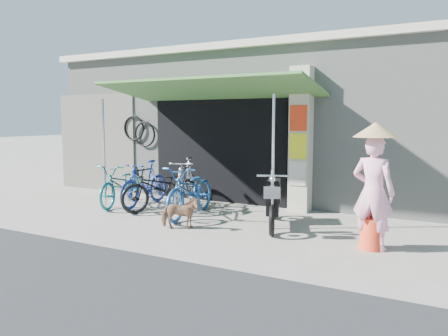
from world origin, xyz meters
The scene contains 13 objects.
ground centered at (0.00, 0.00, 0.00)m, with size 80.00×80.00×0.00m, color gray.
bicycle_shop centered at (0.00, 5.09, 1.83)m, with size 12.30×5.30×3.66m.
shop_pillar centered at (0.85, 2.45, 1.50)m, with size 0.42×0.44×3.00m.
awning centered at (-0.90, 1.63, 2.51)m, with size 4.60×1.88×2.72m.
neighbour_left centered at (-5.00, 2.59, 1.30)m, with size 2.60×0.06×2.60m, color #6B665B.
bike_teal centered at (-2.88, 1.14, 0.47)m, with size 0.62×1.79×0.94m, color #197073.
bike_blue centered at (-2.38, 1.33, 0.51)m, with size 0.48×1.68×1.01m, color #213898.
bike_black centered at (-1.75, 1.12, 0.49)m, with size 0.64×1.85×0.97m, color black.
bike_silver centered at (-1.44, 1.55, 0.55)m, with size 0.52×1.83×1.10m, color #BDBCC2.
bike_navy centered at (-0.90, 0.93, 0.51)m, with size 0.68×1.95×1.02m, color #205495.
street_dog centered at (-0.52, -0.04, 0.28)m, with size 0.31×0.67×0.57m, color #AD785C.
moped centered at (0.84, 0.94, 0.47)m, with size 0.80×1.74×1.02m.
nun centered at (2.65, 0.32, 0.92)m, with size 0.68×0.64×1.89m.
Camera 1 is at (3.69, -6.31, 1.93)m, focal length 35.00 mm.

